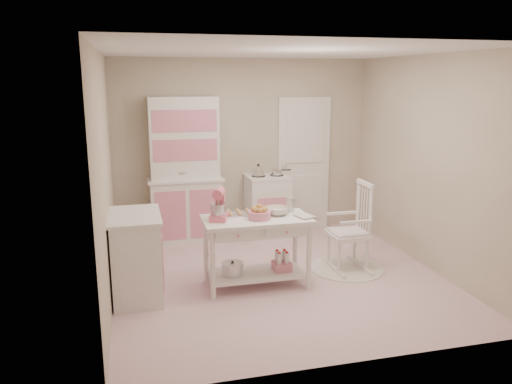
# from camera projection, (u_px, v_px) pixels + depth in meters

# --- Properties ---
(room_shell) EXTENTS (3.84, 3.84, 2.62)m
(room_shell) POSITION_uv_depth(u_px,v_px,m) (280.00, 139.00, 5.57)
(room_shell) COLOR #C67C93
(room_shell) RESTS_ON ground
(door) EXTENTS (0.82, 0.05, 2.04)m
(door) POSITION_uv_depth(u_px,v_px,m) (304.00, 164.00, 7.70)
(door) COLOR white
(door) RESTS_ON ground
(hutch) EXTENTS (1.06, 0.50, 2.08)m
(hutch) POSITION_uv_depth(u_px,v_px,m) (185.00, 170.00, 7.06)
(hutch) COLOR white
(hutch) RESTS_ON ground
(stove) EXTENTS (0.62, 0.57, 0.92)m
(stove) POSITION_uv_depth(u_px,v_px,m) (267.00, 206.00, 7.43)
(stove) COLOR white
(stove) RESTS_ON ground
(base_cabinet) EXTENTS (0.54, 0.84, 0.92)m
(base_cabinet) POSITION_uv_depth(u_px,v_px,m) (136.00, 256.00, 5.34)
(base_cabinet) COLOR white
(base_cabinet) RESTS_ON ground
(lace_rug) EXTENTS (0.92, 0.92, 0.01)m
(lace_rug) POSITION_uv_depth(u_px,v_px,m) (346.00, 268.00, 6.22)
(lace_rug) COLOR white
(lace_rug) RESTS_ON ground
(rocking_chair) EXTENTS (0.48, 0.72, 1.10)m
(rocking_chair) POSITION_uv_depth(u_px,v_px,m) (348.00, 226.00, 6.10)
(rocking_chair) COLOR white
(rocking_chair) RESTS_ON ground
(work_table) EXTENTS (1.20, 0.60, 0.80)m
(work_table) POSITION_uv_depth(u_px,v_px,m) (257.00, 252.00, 5.63)
(work_table) COLOR white
(work_table) RESTS_ON ground
(stand_mixer) EXTENTS (0.28, 0.33, 0.34)m
(stand_mixer) POSITION_uv_depth(u_px,v_px,m) (219.00, 205.00, 5.42)
(stand_mixer) COLOR #EB6381
(stand_mixer) RESTS_ON work_table
(cookie_tray) EXTENTS (0.34, 0.24, 0.02)m
(cookie_tray) POSITION_uv_depth(u_px,v_px,m) (240.00, 214.00, 5.67)
(cookie_tray) COLOR silver
(cookie_tray) RESTS_ON work_table
(bread_basket) EXTENTS (0.25, 0.25, 0.09)m
(bread_basket) POSITION_uv_depth(u_px,v_px,m) (259.00, 215.00, 5.49)
(bread_basket) COLOR pink
(bread_basket) RESTS_ON work_table
(mixing_bowl) EXTENTS (0.27, 0.27, 0.09)m
(mixing_bowl) POSITION_uv_depth(u_px,v_px,m) (277.00, 211.00, 5.67)
(mixing_bowl) COLOR silver
(mixing_bowl) RESTS_ON work_table
(metal_pitcher) EXTENTS (0.10, 0.10, 0.17)m
(metal_pitcher) POSITION_uv_depth(u_px,v_px,m) (290.00, 205.00, 5.78)
(metal_pitcher) COLOR silver
(metal_pitcher) RESTS_ON work_table
(recipe_book) EXTENTS (0.22, 0.26, 0.02)m
(recipe_book) POSITION_uv_depth(u_px,v_px,m) (298.00, 217.00, 5.53)
(recipe_book) COLOR silver
(recipe_book) RESTS_ON work_table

